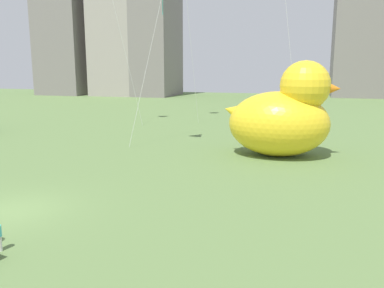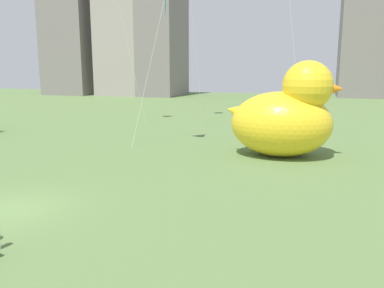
{
  "view_description": "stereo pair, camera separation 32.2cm",
  "coord_description": "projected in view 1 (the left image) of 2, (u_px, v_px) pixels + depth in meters",
  "views": [
    {
      "loc": [
        10.72,
        -12.35,
        5.53
      ],
      "look_at": [
        5.97,
        4.66,
        2.08
      ],
      "focal_mm": 37.8,
      "sensor_mm": 36.0,
      "label": 1
    },
    {
      "loc": [
        11.03,
        -12.26,
        5.53
      ],
      "look_at": [
        5.97,
        4.66,
        2.08
      ],
      "focal_mm": 37.8,
      "sensor_mm": 36.0,
      "label": 2
    }
  ],
  "objects": [
    {
      "name": "ground_plane",
      "position": [
        11.0,
        211.0,
        15.57
      ],
      "size": [
        140.0,
        140.0,
        0.0
      ],
      "primitive_type": "plane",
      "color": "#5B7842"
    },
    {
      "name": "city_skyline",
      "position": [
        214.0,
        11.0,
        71.01
      ],
      "size": [
        81.79,
        18.76,
        40.16
      ],
      "color": "gray",
      "rests_on": "ground"
    },
    {
      "name": "giant_inflatable_duck",
      "position": [
        283.0,
        116.0,
        24.67
      ],
      "size": [
        7.04,
        4.52,
        5.83
      ],
      "color": "yellow",
      "rests_on": "ground"
    }
  ]
}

